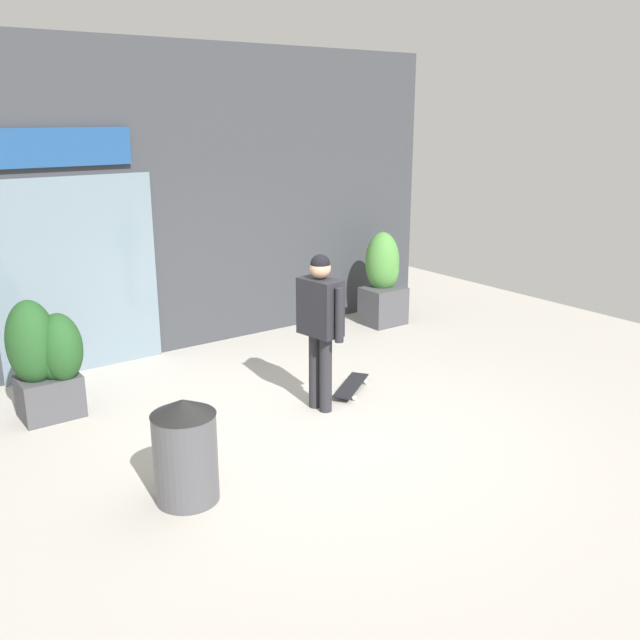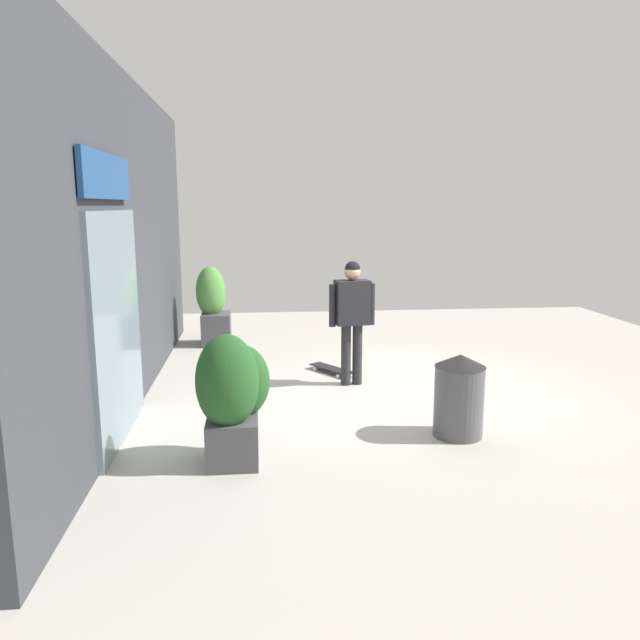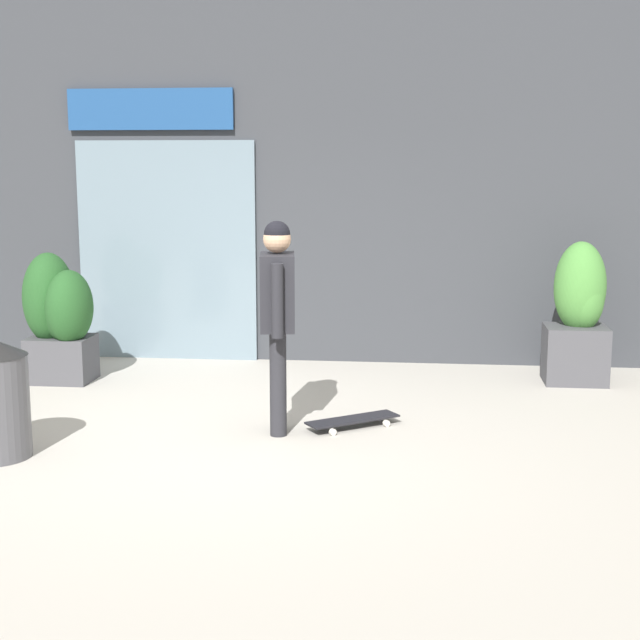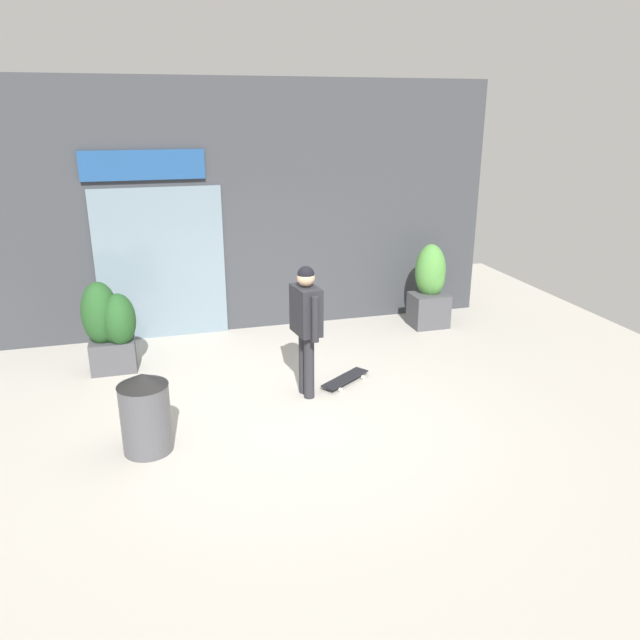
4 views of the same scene
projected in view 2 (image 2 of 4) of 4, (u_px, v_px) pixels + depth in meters
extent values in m
plane|color=#B2ADA3|center=(382.00, 390.00, 7.87)|extent=(12.00, 12.00, 0.00)
cube|color=#383A3F|center=(125.00, 243.00, 7.19)|extent=(8.12, 0.25, 3.87)
cube|color=slate|center=(117.00, 327.00, 6.09)|extent=(1.92, 0.06, 2.33)
cube|color=navy|center=(106.00, 176.00, 5.69)|extent=(1.76, 0.05, 0.42)
cylinder|color=#28282D|center=(346.00, 355.00, 8.04)|extent=(0.13, 0.13, 0.83)
cylinder|color=#28282D|center=(357.00, 354.00, 8.08)|extent=(0.13, 0.13, 0.83)
cube|color=#232328|center=(352.00, 302.00, 7.93)|extent=(0.32, 0.48, 0.59)
cylinder|color=#232328|center=(332.00, 306.00, 7.87)|extent=(0.09, 0.09, 0.56)
cylinder|color=#232328|center=(371.00, 304.00, 8.00)|extent=(0.09, 0.09, 0.56)
sphere|color=tan|center=(352.00, 272.00, 7.85)|extent=(0.21, 0.21, 0.21)
sphere|color=black|center=(352.00, 269.00, 7.85)|extent=(0.20, 0.20, 0.20)
cube|color=black|center=(332.00, 368.00, 8.67)|extent=(0.75, 0.62, 0.02)
cylinder|color=silver|center=(315.00, 369.00, 8.79)|extent=(0.06, 0.06, 0.05)
cylinder|color=silver|center=(326.00, 366.00, 8.93)|extent=(0.06, 0.06, 0.05)
cylinder|color=silver|center=(338.00, 376.00, 8.42)|extent=(0.06, 0.06, 0.05)
cylinder|color=silver|center=(350.00, 373.00, 8.56)|extent=(0.06, 0.06, 0.05)
cube|color=#47474C|center=(233.00, 439.00, 5.65)|extent=(0.59, 0.47, 0.44)
ellipsoid|color=#235123|center=(240.00, 381.00, 5.69)|extent=(0.44, 0.56, 0.71)
ellipsoid|color=#235123|center=(227.00, 382.00, 5.43)|extent=(0.49, 0.57, 0.88)
ellipsoid|color=#235123|center=(239.00, 385.00, 5.66)|extent=(0.47, 0.40, 0.64)
cube|color=#47474C|center=(216.00, 329.00, 10.42)|extent=(0.59, 0.49, 0.55)
ellipsoid|color=#4C8C3D|center=(213.00, 297.00, 10.38)|extent=(0.38, 0.42, 0.65)
ellipsoid|color=#4C8C3D|center=(211.00, 292.00, 10.32)|extent=(0.49, 0.50, 0.87)
cylinder|color=#4C4C51|center=(459.00, 401.00, 6.26)|extent=(0.51, 0.51, 0.75)
cone|color=black|center=(461.00, 361.00, 6.17)|extent=(0.52, 0.52, 0.13)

